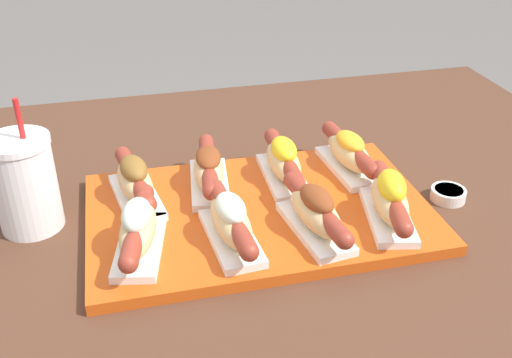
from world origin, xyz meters
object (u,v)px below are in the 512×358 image
at_px(hot_dog_4, 135,181).
at_px(hot_dog_6, 284,161).
at_px(hot_dog_2, 316,212).
at_px(hot_dog_0, 138,229).
at_px(hot_dog_1, 231,221).
at_px(drink_cup, 25,183).
at_px(sauce_bowl, 448,194).
at_px(hot_dog_3, 390,199).
at_px(serving_tray, 259,212).
at_px(hot_dog_5, 209,169).
at_px(hot_dog_7, 349,153).

height_order(hot_dog_4, hot_dog_6, same).
height_order(hot_dog_2, hot_dog_4, hot_dog_4).
relative_size(hot_dog_0, hot_dog_1, 0.98).
bearing_deg(drink_cup, sauce_bowl, -7.19).
relative_size(hot_dog_0, sauce_bowl, 3.38).
height_order(hot_dog_3, drink_cup, drink_cup).
bearing_deg(hot_dog_6, drink_cup, -177.86).
bearing_deg(hot_dog_2, hot_dog_0, 176.33).
distance_m(serving_tray, drink_cup, 0.35).
distance_m(hot_dog_1, sauce_bowl, 0.38).
relative_size(hot_dog_2, hot_dog_5, 1.00).
xyz_separation_m(serving_tray, hot_dog_4, (-0.18, 0.07, 0.04)).
bearing_deg(hot_dog_0, drink_cup, 140.82).
xyz_separation_m(hot_dog_6, drink_cup, (-0.40, -0.01, 0.02)).
relative_size(hot_dog_0, drink_cup, 0.92).
relative_size(hot_dog_7, sauce_bowl, 3.43).
height_order(hot_dog_1, hot_dog_2, same).
xyz_separation_m(serving_tray, sauce_bowl, (0.31, -0.02, 0.00)).
bearing_deg(drink_cup, serving_tray, -10.03).
xyz_separation_m(hot_dog_0, hot_dog_7, (0.36, 0.15, -0.00)).
relative_size(hot_dog_6, sauce_bowl, 3.44).
height_order(hot_dog_3, hot_dog_5, hot_dog_3).
relative_size(hot_dog_4, drink_cup, 0.93).
xyz_separation_m(serving_tray, hot_dog_5, (-0.06, 0.08, 0.04)).
distance_m(hot_dog_2, hot_dog_4, 0.29).
xyz_separation_m(hot_dog_2, hot_dog_6, (-0.00, 0.16, 0.00)).
height_order(serving_tray, hot_dog_2, hot_dog_2).
height_order(hot_dog_4, drink_cup, drink_cup).
bearing_deg(sauce_bowl, hot_dog_1, -171.78).
distance_m(hot_dog_6, sauce_bowl, 0.27).
height_order(hot_dog_0, hot_dog_3, hot_dog_3).
bearing_deg(hot_dog_6, hot_dog_2, -88.77).
distance_m(hot_dog_6, hot_dog_7, 0.12).
bearing_deg(hot_dog_5, sauce_bowl, -15.18).
bearing_deg(hot_dog_4, hot_dog_6, 1.95).
bearing_deg(hot_dog_0, hot_dog_4, 88.07).
height_order(hot_dog_7, sauce_bowl, hot_dog_7).
xyz_separation_m(serving_tray, drink_cup, (-0.34, 0.06, 0.07)).
distance_m(hot_dog_5, hot_dog_6, 0.12).
relative_size(hot_dog_1, drink_cup, 0.93).
bearing_deg(sauce_bowl, hot_dog_6, 158.93).
height_order(hot_dog_6, drink_cup, drink_cup).
bearing_deg(hot_dog_2, drink_cup, 160.70).
relative_size(hot_dog_0, hot_dog_5, 0.99).
distance_m(hot_dog_2, hot_dog_6, 0.16).
distance_m(hot_dog_0, sauce_bowl, 0.50).
height_order(hot_dog_0, hot_dog_1, hot_dog_0).
relative_size(serving_tray, drink_cup, 2.52).
bearing_deg(hot_dog_2, hot_dog_3, 1.83).
bearing_deg(hot_dog_1, drink_cup, 154.14).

